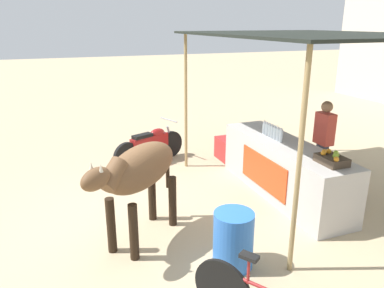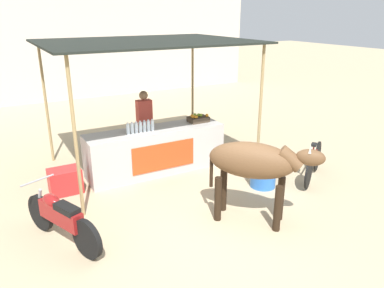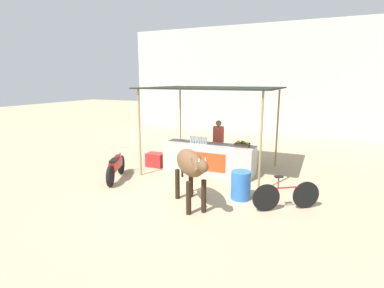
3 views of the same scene
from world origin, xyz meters
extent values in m
plane|color=tan|center=(0.00, 0.00, 0.00)|extent=(60.00, 60.00, 0.00)
cube|color=#B2ADA8|center=(0.00, 2.20, 0.48)|extent=(3.00, 0.80, 0.96)
cube|color=red|center=(0.00, 1.79, 0.48)|extent=(1.40, 0.02, 0.58)
cube|color=black|center=(0.00, 2.50, 2.76)|extent=(4.20, 3.20, 0.04)
cylinder|color=#997F51|center=(-1.89, 1.06, 1.38)|extent=(0.06, 0.06, 2.76)
cylinder|color=#997F51|center=(1.89, 1.06, 1.38)|extent=(0.06, 0.06, 2.76)
cylinder|color=#997F51|center=(-1.89, 3.94, 1.38)|extent=(0.06, 0.06, 2.76)
cylinder|color=silver|center=(-0.62, 2.15, 1.07)|extent=(0.07, 0.07, 0.22)
cylinder|color=white|center=(-0.62, 2.15, 1.19)|extent=(0.04, 0.04, 0.03)
cylinder|color=silver|center=(-0.53, 2.15, 1.07)|extent=(0.07, 0.07, 0.22)
cylinder|color=white|center=(-0.53, 2.15, 1.19)|extent=(0.04, 0.04, 0.03)
cylinder|color=silver|center=(-0.44, 2.15, 1.07)|extent=(0.07, 0.07, 0.22)
cylinder|color=white|center=(-0.44, 2.15, 1.19)|extent=(0.04, 0.04, 0.03)
cylinder|color=silver|center=(-0.35, 2.15, 1.07)|extent=(0.07, 0.07, 0.22)
cylinder|color=white|center=(-0.35, 2.15, 1.19)|extent=(0.04, 0.04, 0.03)
cylinder|color=silver|center=(-0.26, 2.15, 1.07)|extent=(0.07, 0.07, 0.22)
cylinder|color=white|center=(-0.26, 2.15, 1.19)|extent=(0.04, 0.04, 0.03)
cylinder|color=silver|center=(-0.17, 2.15, 1.07)|extent=(0.07, 0.07, 0.22)
cylinder|color=white|center=(-0.17, 2.15, 1.19)|extent=(0.04, 0.04, 0.03)
cylinder|color=silver|center=(-0.08, 2.15, 1.07)|extent=(0.07, 0.07, 0.22)
cylinder|color=white|center=(-0.08, 2.15, 1.19)|extent=(0.04, 0.04, 0.03)
cube|color=#3F3326|center=(1.09, 2.25, 1.02)|extent=(0.44, 0.32, 0.12)
sphere|color=orange|center=(0.96, 2.30, 1.11)|extent=(0.08, 0.08, 0.08)
sphere|color=#8CB22D|center=(1.06, 2.34, 1.11)|extent=(0.08, 0.08, 0.08)
sphere|color=orange|center=(0.95, 2.23, 1.11)|extent=(0.08, 0.08, 0.08)
sphere|color=#8CB22D|center=(1.16, 2.25, 1.11)|extent=(0.08, 0.08, 0.08)
sphere|color=#8CB22D|center=(1.13, 2.30, 1.11)|extent=(0.08, 0.08, 0.08)
sphere|color=orange|center=(0.99, 2.17, 1.11)|extent=(0.08, 0.08, 0.08)
sphere|color=orange|center=(1.27, 2.17, 1.11)|extent=(0.08, 0.08, 0.08)
cylinder|color=#383842|center=(0.06, 2.95, 0.44)|extent=(0.22, 0.22, 0.88)
cube|color=#BF3F33|center=(0.06, 2.95, 1.16)|extent=(0.34, 0.20, 0.56)
sphere|color=#8C6647|center=(0.06, 2.95, 1.55)|extent=(0.20, 0.20, 0.20)
cube|color=red|center=(-1.97, 2.10, 0.24)|extent=(0.60, 0.44, 0.48)
cylinder|color=blue|center=(1.55, 0.44, 0.37)|extent=(0.50, 0.50, 0.73)
ellipsoid|color=brown|center=(0.52, -0.45, 1.08)|extent=(1.32, 1.39, 0.60)
cylinder|color=black|center=(0.98, -0.69, 0.39)|extent=(0.12, 0.12, 0.78)
cylinder|color=black|center=(0.71, -0.93, 0.39)|extent=(0.12, 0.12, 0.78)
cylinder|color=black|center=(0.33, 0.04, 0.39)|extent=(0.12, 0.12, 0.78)
cylinder|color=black|center=(0.06, -0.20, 0.39)|extent=(0.12, 0.12, 0.78)
cylinder|color=brown|center=(0.92, -0.89, 1.19)|extent=(0.48, 0.49, 0.41)
ellipsoid|color=brown|center=(1.12, -1.11, 1.25)|extent=(0.46, 0.47, 0.26)
cone|color=beige|center=(1.16, -1.05, 1.39)|extent=(0.05, 0.05, 0.10)
cone|color=beige|center=(1.05, -1.14, 1.39)|extent=(0.05, 0.05, 0.10)
cylinder|color=black|center=(0.08, 0.05, 0.81)|extent=(0.06, 0.06, 0.60)
cylinder|color=black|center=(-2.58, 0.94, 0.30)|extent=(0.30, 0.58, 0.60)
cylinder|color=black|center=(-2.12, -0.17, 0.30)|extent=(0.30, 0.58, 0.60)
cube|color=maroon|center=(-2.35, 0.39, 0.48)|extent=(0.51, 0.90, 0.28)
ellipsoid|color=maroon|center=(-2.43, 0.59, 0.64)|extent=(0.32, 0.41, 0.20)
cube|color=black|center=(-2.28, 0.22, 0.64)|extent=(0.33, 0.48, 0.10)
cylinder|color=#99999E|center=(-2.56, 0.90, 0.88)|extent=(0.52, 0.24, 0.03)
cylinder|color=#99999E|center=(-2.57, 0.92, 0.50)|extent=(0.12, 0.21, 0.49)
cylinder|color=maroon|center=(2.52, 0.10, 0.67)|extent=(0.03, 0.03, 0.28)
cube|color=black|center=(2.52, 0.10, 0.83)|extent=(0.21, 0.18, 0.04)
camera|label=1|loc=(5.16, -1.48, 2.93)|focal=35.00mm
camera|label=2|loc=(-3.02, -4.84, 3.34)|focal=35.00mm
camera|label=3|loc=(3.37, -6.71, 3.01)|focal=28.00mm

